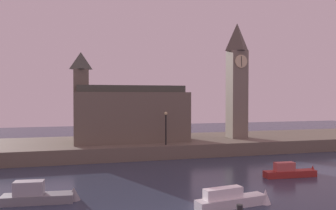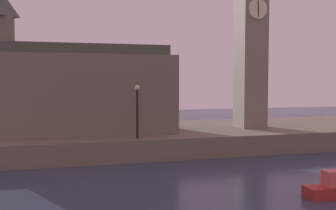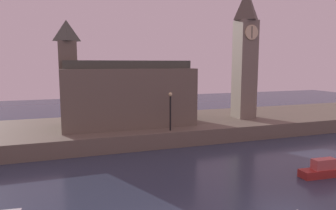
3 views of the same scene
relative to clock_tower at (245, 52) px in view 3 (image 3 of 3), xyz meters
The scene contains 5 objects.
far_embankment 12.59m from the clock_tower, behind, with size 70.00×12.00×1.50m, color #6B6051.
clock_tower is the anchor object (origin of this frame).
parliament_hall 14.79m from the clock_tower, behind, with size 13.33×5.57×10.43m.
streetlamp 12.47m from the clock_tower, 159.67° to the right, with size 0.36×0.36×3.66m.
boat_dinghy_red 17.61m from the clock_tower, 98.48° to the right, with size 5.04×1.26×1.54m.
Camera 3 is at (-10.99, -12.28, 7.87)m, focal length 33.08 mm.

